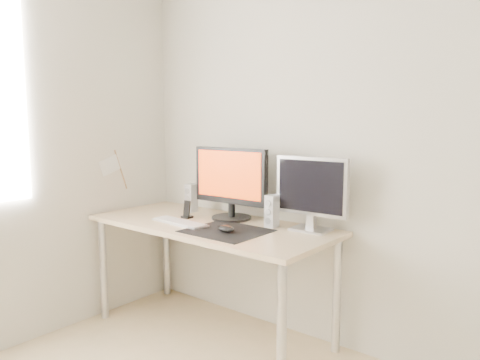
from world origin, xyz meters
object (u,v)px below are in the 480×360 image
Objects in this scene: speaker_left at (191,198)px; speaker_right at (272,211)px; second_monitor at (312,190)px; phone_dock at (187,213)px; desk at (210,235)px; mouse at (226,229)px; keyboard at (180,222)px; main_monitor at (231,181)px.

speaker_right is (0.71, -0.03, 0.00)m from speaker_left.
speaker_left is at bearing -177.41° from second_monitor.
desk is at bearing -3.55° from phone_dock.
mouse is 0.25× the size of second_monitor.
desk is 0.71m from second_monitor.
keyboard is (-0.38, -0.00, -0.02)m from mouse.
main_monitor is 0.57m from second_monitor.
main_monitor is 0.42m from keyboard.
speaker_right reaches higher than mouse.
mouse is 0.07× the size of desk.
main_monitor reaches higher than mouse.
keyboard is at bearing -56.62° from speaker_left.
phone_dock is (-0.82, -0.21, -0.21)m from second_monitor.
main_monitor reaches higher than keyboard.
phone_dock is (-0.46, 0.14, 0.01)m from mouse.
keyboard is at bearing -150.71° from speaker_right.
speaker_left reaches higher than desk.
speaker_right is (0.36, 0.15, 0.18)m from desk.
desk is 13.75× the size of phone_dock.
phone_dock is (-0.22, 0.01, 0.11)m from desk.
main_monitor is 2.79× the size of speaker_right.
desk is at bearing -27.48° from speaker_left.
mouse is 0.43m from main_monitor.
speaker_left is at bearing 152.27° from mouse.
speaker_right is (0.34, -0.02, -0.16)m from main_monitor.
phone_dock is at bearing 176.45° from desk.
speaker_left and speaker_right have the same top height.
main_monitor is 0.37m from phone_dock.
desk is 2.90× the size of main_monitor.
speaker_right is 0.61m from phone_dock.
mouse reaches higher than keyboard.
desk is 0.21m from keyboard.
second_monitor is at bearing 20.40° from desk.
second_monitor is at bearing 5.37° from main_monitor.
desk is at bearing -99.12° from main_monitor.
speaker_left is 0.22m from phone_dock.
second_monitor is (0.36, 0.35, 0.22)m from mouse.
main_monitor reaches higher than phone_dock.
speaker_left is (-0.34, 0.18, 0.18)m from desk.
main_monitor is at bearing -1.68° from speaker_left.
second_monitor is (0.60, 0.22, 0.32)m from desk.
speaker_left is at bearing 178.32° from main_monitor.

